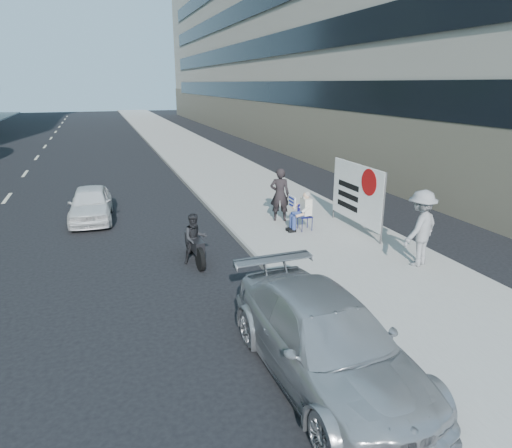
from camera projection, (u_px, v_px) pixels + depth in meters
name	position (u px, v px, depth m)	size (l,w,h in m)	color
ground	(245.00, 329.00, 9.39)	(160.00, 160.00, 0.00)	black
near_sidewalk	(209.00, 162.00, 28.68)	(5.00, 120.00, 0.15)	gray
near_building	(317.00, 22.00, 40.62)	(14.00, 70.00, 20.00)	gray
seated_protester	(302.00, 209.00, 15.00)	(0.83, 1.12, 1.31)	navy
jogger	(420.00, 228.00, 12.03)	(1.32, 0.76, 2.05)	gray
pedestrian_woman	(280.00, 195.00, 15.98)	(0.69, 0.45, 1.89)	black
protest_banner	(357.00, 193.00, 14.87)	(0.08, 3.06, 2.20)	#4C4C4C
parked_sedan	(326.00, 341.00, 7.63)	(2.01, 4.94, 1.44)	#A0A3A7
white_sedan_near	(91.00, 204.00, 16.68)	(1.46, 3.62, 1.23)	white
motorcycle	(195.00, 241.00, 12.69)	(0.73, 2.05, 1.42)	black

